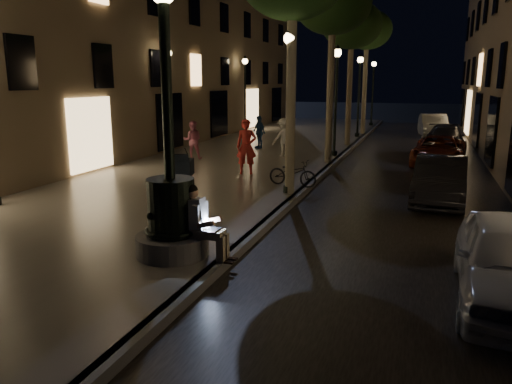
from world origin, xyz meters
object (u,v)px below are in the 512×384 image
at_px(lamp_curb_c, 359,85).
at_px(lamp_left_c, 245,84).
at_px(fountain_lamppost, 171,204).
at_px(pedestrian_white, 284,137).
at_px(lamp_curb_b, 336,86).
at_px(pedestrian_red, 246,147).
at_px(lamp_curb_a, 289,90).
at_px(bicycle, 293,173).
at_px(lamp_curb_d, 373,84).
at_px(lamp_left_b, 169,86).
at_px(car_third, 439,151).
at_px(car_front, 512,261).
at_px(car_rear, 445,139).
at_px(car_fifth, 433,126).
at_px(car_second, 440,180).
at_px(pedestrian_pink, 193,140).
at_px(tree_far, 367,31).
at_px(seated_man_laptop, 201,220).
at_px(stroller, 184,168).
at_px(tree_second, 333,5).
at_px(tree_third, 352,26).
at_px(pedestrian_blue, 259,132).

height_order(lamp_curb_c, lamp_left_c, same).
bearing_deg(fountain_lamppost, pedestrian_white, 96.02).
bearing_deg(lamp_curb_b, pedestrian_white, -154.69).
relative_size(lamp_curb_b, pedestrian_red, 2.45).
bearing_deg(lamp_curb_a, lamp_left_c, 113.93).
bearing_deg(bicycle, lamp_curb_a, -163.89).
height_order(lamp_curb_d, pedestrian_red, lamp_curb_d).
xyz_separation_m(fountain_lamppost, lamp_left_c, (-6.40, 22.00, 2.02)).
relative_size(lamp_curb_d, lamp_left_b, 1.00).
xyz_separation_m(lamp_left_c, car_third, (11.52, -8.11, -2.62)).
xyz_separation_m(car_front, bicycle, (-5.32, 6.74, -0.07)).
bearing_deg(lamp_curb_b, car_rear, 43.94).
xyz_separation_m(lamp_curb_c, car_rear, (4.82, -3.35, -2.62)).
bearing_deg(car_fifth, car_rear, -90.61).
bearing_deg(lamp_curb_c, car_second, -74.02).
relative_size(fountain_lamppost, car_rear, 1.22).
bearing_deg(lamp_left_b, car_front, -43.79).
distance_m(lamp_left_b, car_rear, 13.90).
bearing_deg(pedestrian_pink, pedestrian_red, 119.84).
bearing_deg(lamp_curb_d, car_rear, -66.99).
relative_size(car_front, car_second, 1.02).
bearing_deg(pedestrian_red, car_fifth, 49.78).
distance_m(lamp_curb_a, lamp_left_c, 17.50).
bearing_deg(bicycle, pedestrian_red, 63.80).
bearing_deg(fountain_lamppost, lamp_curb_b, 87.14).
bearing_deg(lamp_curb_a, pedestrian_red, 131.68).
relative_size(tree_far, car_rear, 1.76).
height_order(car_front, pedestrian_pink, pedestrian_pink).
relative_size(car_second, pedestrian_pink, 2.49).
bearing_deg(lamp_curb_d, lamp_curb_c, -90.00).
bearing_deg(seated_man_laptop, car_third, 72.03).
height_order(seated_man_laptop, tree_far, tree_far).
bearing_deg(bicycle, pedestrian_white, 27.96).
bearing_deg(bicycle, stroller, 119.80).
relative_size(tree_far, stroller, 6.22).
height_order(lamp_curb_b, pedestrian_pink, lamp_curb_b).
relative_size(seated_man_laptop, lamp_left_c, 0.30).
relative_size(car_front, pedestrian_white, 2.44).
distance_m(tree_second, pedestrian_pink, 7.82).
distance_m(car_third, bicycle, 8.29).
bearing_deg(lamp_curb_b, lamp_left_b, -164.27).
height_order(tree_third, lamp_left_c, tree_third).
relative_size(pedestrian_white, pedestrian_blue, 1.04).
bearing_deg(pedestrian_white, pedestrian_pink, -12.76).
relative_size(tree_third, pedestrian_blue, 4.49).
distance_m(pedestrian_red, pedestrian_pink, 4.19).
bearing_deg(tree_third, pedestrian_white, -112.60).
relative_size(car_second, car_fifth, 0.93).
xyz_separation_m(tree_far, stroller, (-3.41, -18.23, -5.63)).
xyz_separation_m(tree_second, car_third, (4.32, 1.89, -5.72)).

